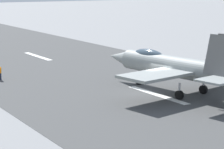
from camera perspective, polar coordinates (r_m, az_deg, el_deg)
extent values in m
plane|color=gray|center=(42.13, 4.95, -2.30)|extent=(400.00, 400.00, 0.00)
cube|color=#434445|center=(42.13, 4.95, -2.28)|extent=(240.00, 26.00, 0.02)
cube|color=white|center=(41.67, 5.43, -2.42)|extent=(8.00, 0.70, 0.00)
cube|color=white|center=(64.07, -8.87, 2.17)|extent=(8.00, 0.70, 0.00)
cylinder|color=gray|center=(42.20, 7.68, 0.89)|extent=(12.24, 3.79, 1.85)
cone|color=gray|center=(47.35, 0.88, 2.07)|extent=(3.01, 2.00, 1.57)
ellipsoid|color=#3F5160|center=(44.37, 4.38, 2.35)|extent=(3.73, 1.67, 1.10)
cube|color=gray|center=(38.82, 5.13, -0.08)|extent=(4.27, 6.14, 0.24)
cube|color=gray|center=(44.48, 11.83, 1.13)|extent=(4.27, 6.14, 0.24)
cube|color=gray|center=(36.53, 12.52, -0.67)|extent=(2.82, 3.15, 0.16)
cube|color=#5D5D5E|center=(37.99, 12.83, 2.21)|extent=(2.72, 1.36, 3.14)
cylinder|color=silver|center=(45.63, 3.23, -0.35)|extent=(0.18, 0.18, 1.40)
cylinder|color=black|center=(45.69, 3.22, -0.75)|extent=(0.80, 0.42, 0.76)
cylinder|color=silver|center=(40.17, 8.04, -1.99)|extent=(0.18, 0.18, 1.40)
cylinder|color=black|center=(40.25, 8.03, -2.43)|extent=(0.80, 0.42, 0.76)
cylinder|color=silver|center=(42.60, 10.86, -1.34)|extent=(0.18, 0.18, 1.40)
cylinder|color=black|center=(42.67, 10.85, -1.76)|extent=(0.80, 0.42, 0.76)
cylinder|color=orange|center=(48.74, -13.17, 0.45)|extent=(0.10, 0.10, 0.53)
cone|color=orange|center=(55.43, 11.39, 1.00)|extent=(0.44, 0.44, 0.55)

